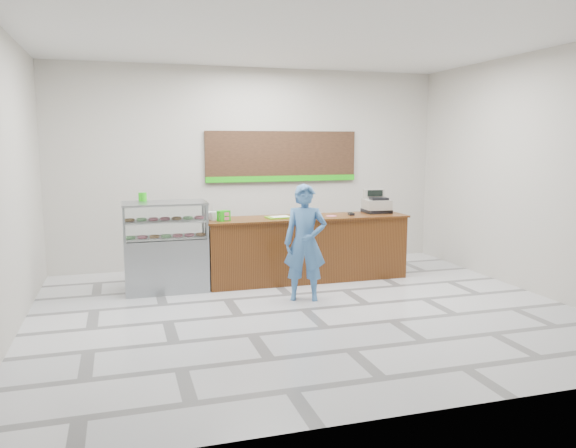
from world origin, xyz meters
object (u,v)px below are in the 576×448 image
object	(u,v)px
cash_register	(376,204)
customer	(305,243)
sales_counter	(307,248)
serving_tray	(279,217)
display_case	(166,246)

from	to	relation	value
cash_register	customer	size ratio (longest dim) A/B	0.29
sales_counter	serving_tray	size ratio (longest dim) A/B	8.04
sales_counter	display_case	distance (m)	2.23
sales_counter	serving_tray	xyz separation A→B (m)	(-0.48, -0.03, 0.52)
customer	cash_register	bearing A→B (deg)	56.15
sales_counter	customer	size ratio (longest dim) A/B	2.00
serving_tray	customer	distance (m)	1.08
sales_counter	display_case	size ratio (longest dim) A/B	2.45
cash_register	customer	bearing A→B (deg)	-137.11
display_case	serving_tray	size ratio (longest dim) A/B	3.28
sales_counter	cash_register	size ratio (longest dim) A/B	6.93
display_case	cash_register	size ratio (longest dim) A/B	2.83
display_case	cash_register	distance (m)	3.53
display_case	serving_tray	world-z (taller)	display_case
display_case	serving_tray	xyz separation A→B (m)	(1.74, -0.03, 0.36)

